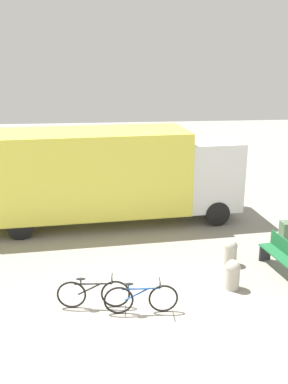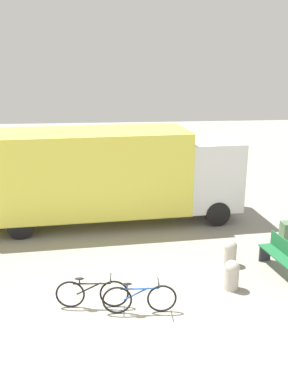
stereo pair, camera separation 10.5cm
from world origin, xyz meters
name	(u,v)px [view 1 (the left image)]	position (x,y,z in m)	size (l,w,h in m)	color
ground_plane	(127,320)	(0.00, 0.00, 0.00)	(60.00, 60.00, 0.00)	gray
delivery_truck	(103,172)	(-0.34, 6.04, 1.73)	(9.16, 3.07, 3.16)	#EAE04C
park_bench	(283,256)	(4.23, 1.72, 0.49)	(0.63, 1.68, 0.88)	#1E6638
bicycle_near	(93,293)	(-0.71, 0.59, 0.36)	(1.65, 0.44, 0.75)	black
bicycle_middle	(141,298)	(0.33, 0.27, 0.36)	(1.65, 0.44, 0.75)	black
bollard_near_bench	(233,273)	(2.66, 1.07, 0.41)	(0.37, 0.37, 0.76)	#B2AD9E
bollard_far_bench	(231,251)	(3.00, 2.32, 0.39)	(0.36, 0.36, 0.72)	#B2AD9E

